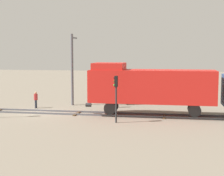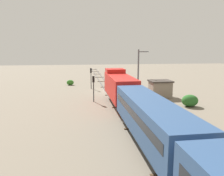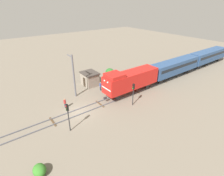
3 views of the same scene
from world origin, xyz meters
name	(u,v)px [view 3 (image 3 of 3)]	position (x,y,z in m)	size (l,w,h in m)	color
ground_plane	(78,112)	(0.00, 0.00, 0.00)	(144.73, 144.73, 0.00)	#756B5B
railway_track	(78,112)	(0.00, 0.00, 0.07)	(2.40, 96.49, 0.16)	#595960
locomotive	(130,79)	(0.00, 10.71, 2.77)	(2.90, 11.60, 4.60)	red
passenger_car_leading	(175,66)	(0.00, 24.04, 2.52)	(2.84, 14.00, 3.66)	#2D4C7A
passenger_car_trailing	(208,55)	(0.00, 38.64, 2.52)	(2.84, 14.00, 3.66)	#2D4C7A
traffic_signal_near	(68,113)	(3.20, -2.80, 2.83)	(0.32, 0.34, 4.06)	#262628
traffic_signal_mid	(133,91)	(3.40, 8.23, 2.68)	(0.32, 0.34, 3.83)	#262628
worker_near_track	(65,103)	(-2.40, -1.05, 1.00)	(0.38, 0.38, 1.70)	#262B38
worker_by_signal	(100,86)	(-4.20, 6.90, 1.00)	(0.38, 0.38, 1.70)	#262B38
catenary_mast	(74,75)	(-5.06, 2.08, 4.08)	(1.94, 0.28, 7.67)	#595960
relay_hut	(90,79)	(-7.50, 6.55, 1.39)	(3.50, 2.90, 2.74)	gray
bush_near	(39,170)	(7.49, -7.97, 0.56)	(1.54, 1.26, 1.12)	#347526
bush_mid	(110,72)	(-9.35, 12.90, 0.81)	(2.24, 1.83, 1.63)	#286226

